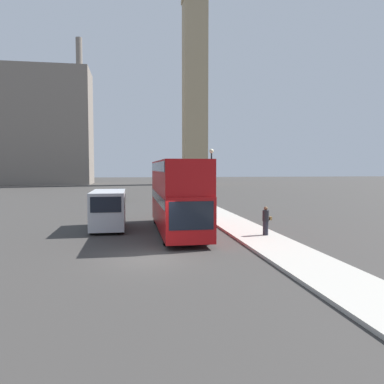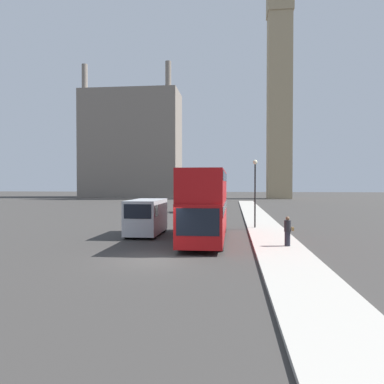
{
  "view_description": "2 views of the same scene",
  "coord_description": "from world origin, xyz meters",
  "px_view_note": "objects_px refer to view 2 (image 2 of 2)",
  "views": [
    {
      "loc": [
        -0.85,
        -16.77,
        4.07
      ],
      "look_at": [
        2.86,
        5.88,
        2.6
      ],
      "focal_mm": 35.0,
      "sensor_mm": 36.0,
      "label": 1
    },
    {
      "loc": [
        3.82,
        -17.74,
        3.7
      ],
      "look_at": [
        0.28,
        14.57,
        2.98
      ],
      "focal_mm": 35.0,
      "sensor_mm": 36.0,
      "label": 2
    }
  ],
  "objects_px": {
    "parked_sedan": "(184,207)",
    "white_van": "(146,216)",
    "red_double_decker_bus": "(206,202)",
    "clock_tower": "(280,57)",
    "street_lamp": "(255,183)",
    "pedestrian": "(288,231)"
  },
  "relations": [
    {
      "from": "clock_tower",
      "to": "parked_sedan",
      "type": "distance_m",
      "value": 59.64
    },
    {
      "from": "white_van",
      "to": "pedestrian",
      "type": "distance_m",
      "value": 10.27
    },
    {
      "from": "clock_tower",
      "to": "parked_sedan",
      "type": "height_order",
      "value": "clock_tower"
    },
    {
      "from": "clock_tower",
      "to": "pedestrian",
      "type": "distance_m",
      "value": 79.98
    },
    {
      "from": "clock_tower",
      "to": "parked_sedan",
      "type": "relative_size",
      "value": 15.68
    },
    {
      "from": "clock_tower",
      "to": "street_lamp",
      "type": "bearing_deg",
      "value": -98.53
    },
    {
      "from": "parked_sedan",
      "to": "white_van",
      "type": "bearing_deg",
      "value": -89.77
    },
    {
      "from": "pedestrian",
      "to": "parked_sedan",
      "type": "relative_size",
      "value": 0.39
    },
    {
      "from": "clock_tower",
      "to": "pedestrian",
      "type": "bearing_deg",
      "value": -96.45
    },
    {
      "from": "clock_tower",
      "to": "red_double_decker_bus",
      "type": "xyz_separation_m",
      "value": [
        -13.03,
        -69.33,
        -32.18
      ]
    },
    {
      "from": "clock_tower",
      "to": "red_double_decker_bus",
      "type": "bearing_deg",
      "value": -100.64
    },
    {
      "from": "pedestrian",
      "to": "street_lamp",
      "type": "height_order",
      "value": "street_lamp"
    },
    {
      "from": "red_double_decker_bus",
      "to": "white_van",
      "type": "relative_size",
      "value": 2.24
    },
    {
      "from": "red_double_decker_bus",
      "to": "white_van",
      "type": "distance_m",
      "value": 4.83
    },
    {
      "from": "clock_tower",
      "to": "pedestrian",
      "type": "relative_size",
      "value": 40.2
    },
    {
      "from": "clock_tower",
      "to": "pedestrian",
      "type": "height_order",
      "value": "clock_tower"
    },
    {
      "from": "white_van",
      "to": "red_double_decker_bus",
      "type": "bearing_deg",
      "value": -20.93
    },
    {
      "from": "red_double_decker_bus",
      "to": "pedestrian",
      "type": "bearing_deg",
      "value": -29.36
    },
    {
      "from": "red_double_decker_bus",
      "to": "white_van",
      "type": "xyz_separation_m",
      "value": [
        -4.39,
        1.68,
        -1.15
      ]
    },
    {
      "from": "parked_sedan",
      "to": "clock_tower",
      "type": "bearing_deg",
      "value": 69.07
    },
    {
      "from": "white_van",
      "to": "parked_sedan",
      "type": "height_order",
      "value": "white_van"
    },
    {
      "from": "red_double_decker_bus",
      "to": "pedestrian",
      "type": "xyz_separation_m",
      "value": [
        4.88,
        -2.74,
        -1.52
      ]
    }
  ]
}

